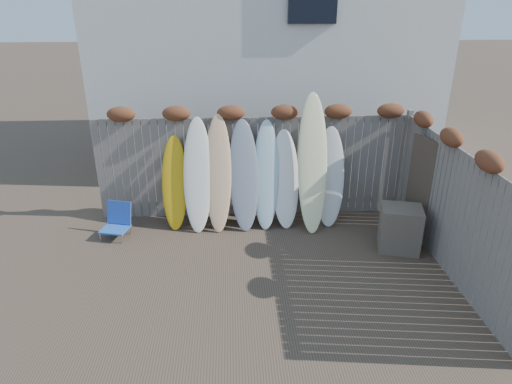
{
  "coord_description": "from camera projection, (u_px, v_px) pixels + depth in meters",
  "views": [
    {
      "loc": [
        -0.4,
        -5.94,
        4.1
      ],
      "look_at": [
        0.0,
        1.2,
        1.0
      ],
      "focal_mm": 32.0,
      "sensor_mm": 36.0,
      "label": 1
    }
  ],
  "objects": [
    {
      "name": "right_fence",
      "position": [
        453.0,
        204.0,
        7.02
      ],
      "size": [
        0.28,
        4.4,
        2.24
      ],
      "color": "slate",
      "rests_on": "ground"
    },
    {
      "name": "lattice_panel",
      "position": [
        431.0,
        196.0,
        7.82
      ],
      "size": [
        0.4,
        1.21,
        1.87
      ],
      "primitive_type": "cube",
      "rotation": [
        0.0,
        0.0,
        0.29
      ],
      "color": "brown",
      "rests_on": "ground"
    },
    {
      "name": "wooden_crate",
      "position": [
        400.0,
        229.0,
        7.86
      ],
      "size": [
        0.79,
        0.71,
        0.79
      ],
      "primitive_type": "cube",
      "rotation": [
        0.0,
        0.0,
        -0.25
      ],
      "color": "#705D54",
      "rests_on": "ground"
    },
    {
      "name": "house",
      "position": [
        264.0,
        32.0,
        11.8
      ],
      "size": [
        8.5,
        5.5,
        6.33
      ],
      "color": "silver",
      "rests_on": "ground"
    },
    {
      "name": "beach_chair",
      "position": [
        117.0,
        221.0,
        8.37
      ],
      "size": [
        0.57,
        0.59,
        0.62
      ],
      "color": "blue",
      "rests_on": "ground"
    },
    {
      "name": "surfboard_1",
      "position": [
        198.0,
        175.0,
        8.42
      ],
      "size": [
        0.56,
        0.76,
        2.07
      ],
      "primitive_type": "ellipsoid",
      "rotation": [
        -0.31,
        0.0,
        -0.05
      ],
      "color": "white",
      "rests_on": "ground"
    },
    {
      "name": "surfboard_6",
      "position": [
        313.0,
        164.0,
        8.37
      ],
      "size": [
        0.57,
        0.89,
        2.49
      ],
      "primitive_type": "ellipsoid",
      "rotation": [
        -0.31,
        0.0,
        -0.04
      ],
      "color": "#F9F5B6",
      "rests_on": "ground"
    },
    {
      "name": "surfboard_3",
      "position": [
        244.0,
        176.0,
        8.47
      ],
      "size": [
        0.58,
        0.74,
        2.02
      ],
      "primitive_type": "ellipsoid",
      "rotation": [
        -0.31,
        0.0,
        0.06
      ],
      "color": "slate",
      "rests_on": "ground"
    },
    {
      "name": "surfboard_5",
      "position": [
        285.0,
        179.0,
        8.59
      ],
      "size": [
        0.56,
        0.68,
        1.81
      ],
      "primitive_type": "ellipsoid",
      "rotation": [
        -0.31,
        0.0,
        0.06
      ],
      "color": "white",
      "rests_on": "ground"
    },
    {
      "name": "surfboard_0",
      "position": [
        175.0,
        183.0,
        8.53
      ],
      "size": [
        0.5,
        0.64,
        1.72
      ],
      "primitive_type": "ellipsoid",
      "rotation": [
        -0.31,
        0.0,
        -0.05
      ],
      "color": "#D8A00C",
      "rests_on": "ground"
    },
    {
      "name": "surfboard_7",
      "position": [
        330.0,
        177.0,
        8.65
      ],
      "size": [
        0.61,
        0.71,
        1.85
      ],
      "primitive_type": "ellipsoid",
      "rotation": [
        -0.31,
        0.0,
        -0.1
      ],
      "color": "silver",
      "rests_on": "ground"
    },
    {
      "name": "surfboard_4",
      "position": [
        266.0,
        175.0,
        8.54
      ],
      "size": [
        0.54,
        0.75,
        1.99
      ],
      "primitive_type": "ellipsoid",
      "rotation": [
        -0.31,
        0.0,
        -0.09
      ],
      "color": "silver",
      "rests_on": "ground"
    },
    {
      "name": "back_fence",
      "position": [
        256.0,
        159.0,
        8.82
      ],
      "size": [
        6.05,
        0.28,
        2.24
      ],
      "color": "slate",
      "rests_on": "ground"
    },
    {
      "name": "surfboard_2",
      "position": [
        218.0,
        174.0,
        8.43
      ],
      "size": [
        0.52,
        0.77,
        2.11
      ],
      "primitive_type": "ellipsoid",
      "rotation": [
        -0.31,
        0.0,
        -0.05
      ],
      "color": "#FCB985",
      "rests_on": "ground"
    },
    {
      "name": "ground",
      "position": [
        260.0,
        281.0,
        7.09
      ],
      "size": [
        80.0,
        80.0,
        0.0
      ],
      "primitive_type": "plane",
      "color": "#493A2D"
    }
  ]
}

